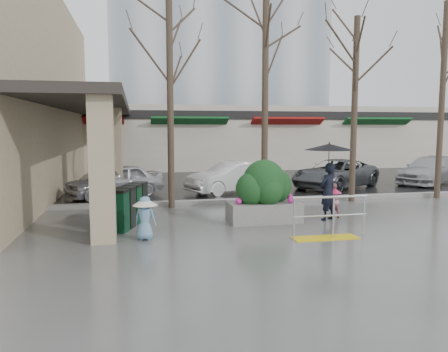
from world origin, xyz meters
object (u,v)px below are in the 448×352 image
object	(u,v)px
car_b	(232,177)
car_a	(115,181)
tree_midwest	(266,50)
car_d	(429,170)
car_c	(335,174)
planter	(264,192)
tree_east	(445,52)
news_boxes	(129,205)
child_pink	(332,198)
handrail	(328,223)
child_blue	(145,214)
woman	(329,170)
tree_mideast	(356,64)
tree_west	(170,51)

from	to	relation	value
car_b	car_a	bearing A→B (deg)	-108.95
tree_midwest	car_d	world-z (taller)	tree_midwest
car_a	car_c	size ratio (longest dim) A/B	0.82
planter	car_a	size ratio (longest dim) A/B	0.55
tree_east	news_boxes	xyz separation A→B (m)	(-11.33, -2.43, -4.84)
car_a	child_pink	bearing A→B (deg)	24.31
tree_east	car_b	distance (m)	9.18
handrail	child_blue	size ratio (longest dim) A/B	1.80
handrail	tree_east	bearing A→B (deg)	35.86
woman	planter	distance (m)	1.95
tree_mideast	car_b	bearing A→B (deg)	142.29
news_boxes	car_c	size ratio (longest dim) A/B	0.44
handrail	tree_mideast	distance (m)	7.28
news_boxes	woman	bearing A→B (deg)	14.89
woman	child_pink	size ratio (longest dim) A/B	2.19
tree_mideast	planter	size ratio (longest dim) A/B	3.20
woman	car_a	world-z (taller)	woman
child_blue	planter	bearing A→B (deg)	-137.28
tree_east	child_blue	size ratio (longest dim) A/B	6.82
planter	car_a	distance (m)	6.87
tree_mideast	news_boxes	xyz separation A→B (m)	(-7.83, -2.43, -4.31)
tree_midwest	tree_east	distance (m)	6.80
tree_west	car_c	xyz separation A→B (m)	(7.46, 3.32, -4.45)
tree_east	car_d	bearing A→B (deg)	57.19
handrail	car_a	bearing A→B (deg)	125.49
car_a	planter	bearing A→B (deg)	12.49
tree_midwest	news_boxes	xyz separation A→B (m)	(-4.53, -2.43, -4.69)
child_pink	car_c	size ratio (longest dim) A/B	0.23
tree_mideast	news_boxes	distance (m)	9.27
tree_mideast	car_c	distance (m)	5.46
tree_midwest	tree_mideast	world-z (taller)	tree_midwest
tree_mideast	car_b	world-z (taller)	tree_mideast
car_a	car_b	bearing A→B (deg)	66.96
car_a	news_boxes	bearing A→B (deg)	-19.82
car_c	tree_west	bearing A→B (deg)	-98.29
car_b	car_c	xyz separation A→B (m)	(4.75, 0.39, 0.00)
tree_midwest	news_boxes	bearing A→B (deg)	-151.80
car_c	child_blue	bearing A→B (deg)	-80.92
car_b	tree_east	bearing A→B (deg)	45.53
woman	car_c	xyz separation A→B (m)	(3.21, 6.18, -0.81)
tree_midwest	child_blue	bearing A→B (deg)	-135.44
child_blue	planter	size ratio (longest dim) A/B	0.52
planter	news_boxes	xyz separation A→B (m)	(-3.73, 0.26, -0.30)
tree_east	car_b	size ratio (longest dim) A/B	1.88
news_boxes	car_a	bearing A→B (deg)	116.11
car_a	car_d	world-z (taller)	same
car_c	car_a	bearing A→B (deg)	-118.13
car_c	tree_east	bearing A→B (deg)	5.10
tree_midwest	car_a	distance (m)	7.39
tree_west	car_c	distance (m)	9.30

